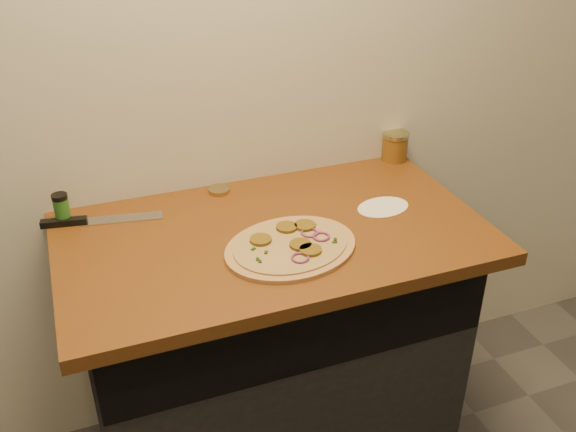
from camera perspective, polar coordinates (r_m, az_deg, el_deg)
name	(u,v)px	position (r m, az deg, el deg)	size (l,w,h in m)	color
cabinet	(272,350)	(2.12, -1.48, -11.80)	(1.10, 0.60, 0.86)	black
countertop	(273,236)	(1.82, -1.35, -1.79)	(1.20, 0.70, 0.04)	brown
pizza	(291,246)	(1.72, 0.29, -2.69)	(0.44, 0.44, 0.02)	tan
chefs_knife	(91,221)	(1.93, -17.08, -0.39)	(0.34, 0.09, 0.02)	#B7BAC1
mason_jar_lid	(219,190)	(2.02, -6.14, 2.29)	(0.07, 0.07, 0.01)	tan
salsa_jar	(395,146)	(2.24, 9.49, 6.16)	(0.09, 0.09, 0.10)	#A61E10
spice_shaker	(62,208)	(1.94, -19.48, 0.65)	(0.04, 0.04, 0.09)	#26631F
flour_spill	(383,207)	(1.95, 8.44, 0.80)	(0.17, 0.17, 0.00)	white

